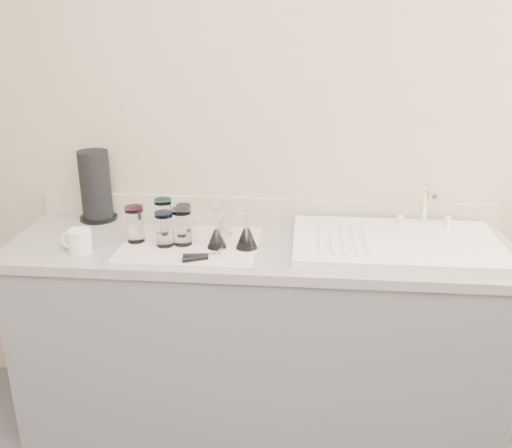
# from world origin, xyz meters

# --- Properties ---
(room_envelope) EXTENTS (3.54, 3.50, 2.52)m
(room_envelope) POSITION_xyz_m (0.00, 0.00, 1.56)
(room_envelope) COLOR #4F4F54
(room_envelope) RESTS_ON ground
(counter_unit) EXTENTS (2.06, 0.62, 0.90)m
(counter_unit) POSITION_xyz_m (0.00, 1.20, 0.45)
(counter_unit) COLOR slate
(counter_unit) RESTS_ON ground
(sink_unit) EXTENTS (0.82, 0.50, 0.22)m
(sink_unit) POSITION_xyz_m (0.55, 1.20, 0.92)
(sink_unit) COLOR white
(sink_unit) RESTS_ON counter_unit
(dish_towel) EXTENTS (0.55, 0.42, 0.01)m
(dish_towel) POSITION_xyz_m (-0.28, 1.14, 0.90)
(dish_towel) COLOR white
(dish_towel) RESTS_ON counter_unit
(tumbler_cyan) EXTENTS (0.07, 0.07, 0.15)m
(tumbler_cyan) POSITION_xyz_m (-0.41, 1.27, 0.98)
(tumbler_cyan) COLOR white
(tumbler_cyan) RESTS_ON dish_towel
(tumbler_purple) EXTENTS (0.06, 0.06, 0.13)m
(tumbler_purple) POSITION_xyz_m (-0.32, 1.26, 0.97)
(tumbler_purple) COLOR white
(tumbler_purple) RESTS_ON dish_towel
(tumbler_magenta) EXTENTS (0.08, 0.08, 0.15)m
(tumbler_magenta) POSITION_xyz_m (-0.50, 1.15, 0.98)
(tumbler_magenta) COLOR white
(tumbler_magenta) RESTS_ON dish_towel
(tumbler_blue) EXTENTS (0.07, 0.07, 0.14)m
(tumbler_blue) POSITION_xyz_m (-0.37, 1.12, 0.98)
(tumbler_blue) COLOR white
(tumbler_blue) RESTS_ON dish_towel
(tumbler_lavender) EXTENTS (0.08, 0.08, 0.15)m
(tumbler_lavender) POSITION_xyz_m (-0.30, 1.14, 0.99)
(tumbler_lavender) COLOR white
(tumbler_lavender) RESTS_ON dish_towel
(goblet_back_left) EXTENTS (0.07, 0.07, 0.13)m
(goblet_back_left) POSITION_xyz_m (-0.16, 1.26, 0.95)
(goblet_back_left) COLOR white
(goblet_back_left) RESTS_ON dish_towel
(goblet_front_left) EXTENTS (0.08, 0.08, 0.14)m
(goblet_front_left) POSITION_xyz_m (-0.16, 1.12, 0.96)
(goblet_front_left) COLOR white
(goblet_front_left) RESTS_ON dish_towel
(goblet_front_right) EXTENTS (0.09, 0.09, 0.16)m
(goblet_front_right) POSITION_xyz_m (-0.04, 1.12, 0.96)
(goblet_front_right) COLOR white
(goblet_front_right) RESTS_ON dish_towel
(can_opener) EXTENTS (0.16, 0.08, 0.02)m
(can_opener) POSITION_xyz_m (-0.20, 1.00, 0.92)
(can_opener) COLOR silver
(can_opener) RESTS_ON dish_towel
(white_mug) EXTENTS (0.13, 0.10, 0.09)m
(white_mug) POSITION_xyz_m (-0.70, 1.04, 0.95)
(white_mug) COLOR white
(white_mug) RESTS_ON counter_unit
(paper_towel_roll) EXTENTS (0.17, 0.17, 0.32)m
(paper_towel_roll) POSITION_xyz_m (-0.76, 1.42, 1.05)
(paper_towel_roll) COLOR black
(paper_towel_roll) RESTS_ON counter_unit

